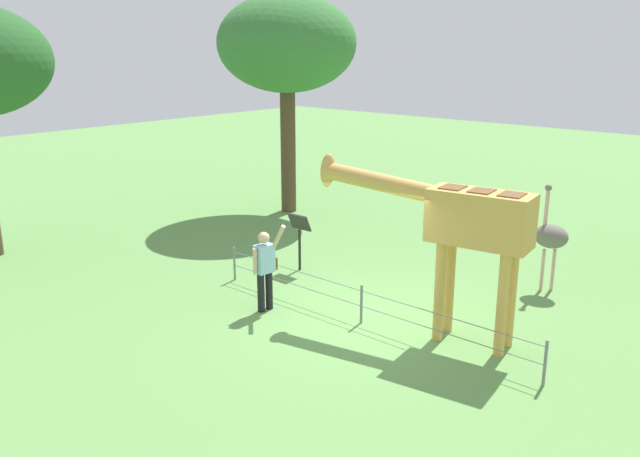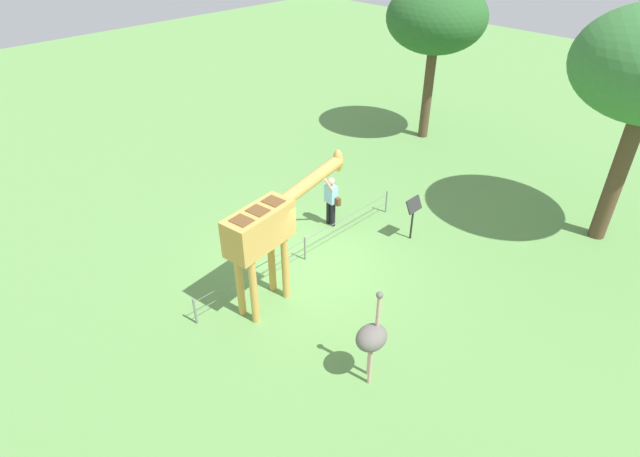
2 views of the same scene
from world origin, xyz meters
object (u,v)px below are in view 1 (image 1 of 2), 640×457
Objects in this scene: giraffe at (459,222)px; ostrich at (551,236)px; info_sign at (299,230)px; visitor at (265,266)px; tree_east at (287,45)px.

giraffe is 3.46m from ostrich.
info_sign is (4.76, 2.47, -0.23)m from ostrich.
visitor reaches higher than info_sign.
giraffe is 3.05× the size of info_sign.
visitor is 0.28× the size of tree_east.
tree_east is 6.78m from info_sign.
giraffe reaches higher than ostrich.
visitor is 1.34× the size of info_sign.
tree_east reaches higher than visitor.
giraffe is 3.80m from visitor.
giraffe is at bearing -158.74° from visitor.
info_sign is at bearing 136.48° from tree_east.
ostrich is at bearing 171.51° from tree_east.
info_sign is (4.46, -0.84, -1.17)m from giraffe.
tree_east reaches higher than giraffe.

